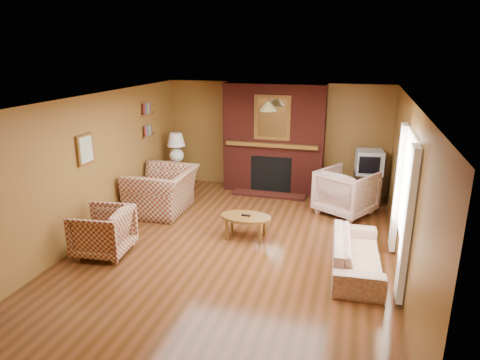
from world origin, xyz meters
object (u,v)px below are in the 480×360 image
(plaid_loveseat, at_px, (162,191))
(coffee_table, at_px, (246,219))
(floral_sofa, at_px, (357,254))
(side_table, at_px, (178,176))
(floral_armchair, at_px, (346,192))
(tv_stand, at_px, (367,187))
(crt_tv, at_px, (369,162))
(fireplace, at_px, (274,140))
(plaid_armchair, at_px, (103,232))
(table_lamp, at_px, (176,146))

(plaid_loveseat, distance_m, coffee_table, 2.05)
(floral_sofa, relative_size, side_table, 2.69)
(plaid_loveseat, height_order, coffee_table, plaid_loveseat)
(coffee_table, distance_m, side_table, 2.99)
(floral_armchair, distance_m, tv_stand, 0.92)
(side_table, distance_m, crt_tv, 4.20)
(floral_sofa, relative_size, coffee_table, 2.00)
(fireplace, xyz_separation_m, plaid_armchair, (-1.95, -3.78, -0.81))
(floral_armchair, bearing_deg, crt_tv, -85.56)
(tv_stand, bearing_deg, side_table, -177.23)
(plaid_loveseat, relative_size, tv_stand, 2.12)
(plaid_loveseat, bearing_deg, side_table, -171.02)
(floral_sofa, bearing_deg, floral_armchair, 3.06)
(plaid_armchair, bearing_deg, floral_armchair, 122.10)
(plaid_armchair, height_order, table_lamp, table_lamp)
(plaid_loveseat, relative_size, side_table, 2.04)
(coffee_table, bearing_deg, floral_sofa, -19.18)
(tv_stand, bearing_deg, table_lamp, -177.23)
(fireplace, xyz_separation_m, plaid_loveseat, (-1.85, -1.85, -0.75))
(plaid_armchair, distance_m, floral_armchair, 4.55)
(plaid_armchair, distance_m, coffee_table, 2.32)
(crt_tv, bearing_deg, tv_stand, 90.00)
(table_lamp, height_order, tv_stand, table_lamp)
(side_table, bearing_deg, plaid_loveseat, -79.21)
(fireplace, bearing_deg, tv_stand, -5.15)
(fireplace, distance_m, coffee_table, 2.74)
(side_table, bearing_deg, table_lamp, -90.00)
(floral_armchair, xyz_separation_m, coffee_table, (-1.59, -1.60, -0.10))
(floral_sofa, relative_size, floral_armchair, 1.79)
(table_lamp, bearing_deg, crt_tv, 4.74)
(fireplace, height_order, plaid_armchair, fireplace)
(table_lamp, bearing_deg, plaid_loveseat, -79.21)
(coffee_table, bearing_deg, table_lamp, 136.13)
(plaid_loveseat, bearing_deg, table_lamp, -171.02)
(side_table, bearing_deg, floral_sofa, -34.16)
(table_lamp, relative_size, tv_stand, 1.07)
(floral_sofa, relative_size, tv_stand, 2.80)
(plaid_armchair, relative_size, coffee_table, 0.94)
(side_table, distance_m, table_lamp, 0.70)
(tv_stand, bearing_deg, crt_tv, -92.05)
(floral_armchair, bearing_deg, fireplace, -0.64)
(coffee_table, distance_m, crt_tv, 3.18)
(floral_sofa, bearing_deg, table_lamp, 52.55)
(side_table, xyz_separation_m, tv_stand, (4.15, 0.35, -0.01))
(coffee_table, bearing_deg, side_table, 136.13)
(floral_armchair, height_order, crt_tv, crt_tv)
(plaid_loveseat, bearing_deg, crt_tv, 111.21)
(plaid_loveseat, relative_size, table_lamp, 1.98)
(side_table, bearing_deg, crt_tv, 4.74)
(coffee_table, bearing_deg, crt_tv, 50.48)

